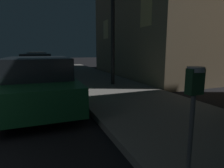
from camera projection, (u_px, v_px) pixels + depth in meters
name	position (u px, v px, depth m)	size (l,w,h in m)	color
sidewalk	(218.00, 143.00, 3.20)	(3.20, 36.00, 0.15)	slate
parking_meter	(194.00, 94.00, 2.17)	(0.19, 0.19, 1.30)	#59595B
car_green	(39.00, 82.00, 5.44)	(2.15, 4.47, 1.43)	#19592D
car_silver	(37.00, 66.00, 11.04)	(2.17, 4.64, 1.43)	#B7B7BF
car_blue	(37.00, 61.00, 16.74)	(2.04, 4.49, 1.43)	navy
car_yellow_cab	(37.00, 58.00, 22.87)	(2.03, 4.13, 1.43)	gold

